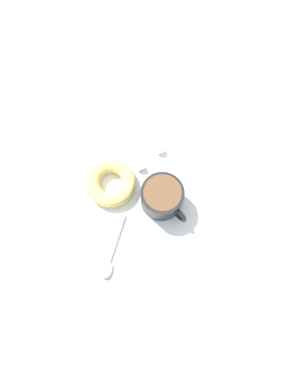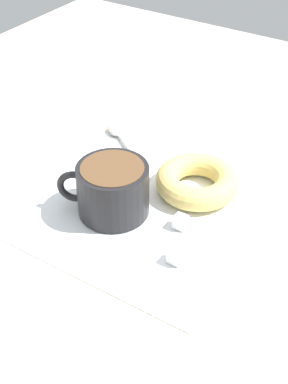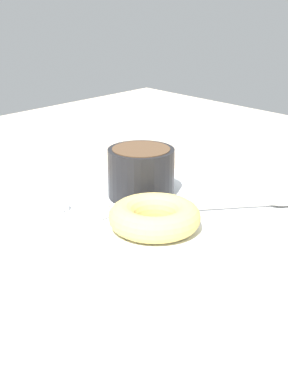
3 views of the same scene
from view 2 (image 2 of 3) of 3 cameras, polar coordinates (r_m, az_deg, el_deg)
name	(u,v)px [view 2 (image 2 of 3)]	position (r cm, az deg, el deg)	size (l,w,h in cm)	color
ground_plane	(166,208)	(71.13, 2.33, -1.68)	(120.00, 120.00, 2.00)	beige
napkin	(144,205)	(69.69, 0.00, -1.39)	(29.57, 29.57, 0.30)	white
coffee_cup	(112,189)	(66.56, -3.45, 0.37)	(11.26, 9.06, 6.74)	black
donut	(197,181)	(71.23, 5.67, 1.16)	(11.11, 11.11, 3.16)	#E5C66B
spoon	(120,137)	(82.26, -2.53, 5.89)	(12.36, 9.41, 0.90)	#B7B2A8
sugar_cube	(180,222)	(65.90, 3.90, -3.18)	(1.57, 1.57, 1.57)	white
sugar_cube_extra	(176,256)	(61.47, 3.38, -6.85)	(1.57, 1.57, 1.57)	white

